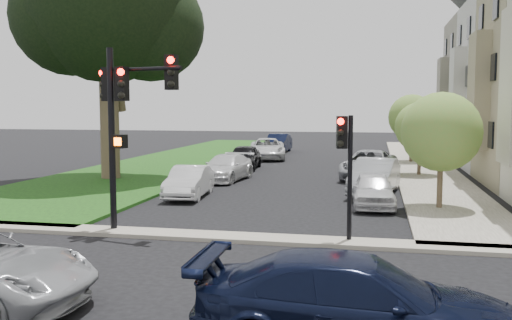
% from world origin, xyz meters
% --- Properties ---
extents(ground, '(140.00, 140.00, 0.00)m').
position_xyz_m(ground, '(0.00, 0.00, 0.00)').
color(ground, black).
rests_on(ground, ground).
extents(grass_strip, '(8.00, 44.00, 0.12)m').
position_xyz_m(grass_strip, '(-9.00, 24.00, 0.06)').
color(grass_strip, black).
rests_on(grass_strip, ground).
extents(sidewalk_right, '(3.50, 44.00, 0.12)m').
position_xyz_m(sidewalk_right, '(6.75, 24.00, 0.06)').
color(sidewalk_right, slate).
rests_on(sidewalk_right, ground).
extents(sidewalk_cross, '(60.00, 1.00, 0.12)m').
position_xyz_m(sidewalk_cross, '(0.00, 2.00, 0.06)').
color(sidewalk_cross, slate).
rests_on(sidewalk_cross, ground).
extents(house_d, '(7.70, 7.55, 15.97)m').
position_xyz_m(house_d, '(12.45, 30.50, 6.93)').
color(house_d, slate).
rests_on(house_d, ground).
extents(eucalyptus, '(9.36, 8.50, 13.26)m').
position_xyz_m(eucalyptus, '(-9.43, 13.37, 9.06)').
color(eucalyptus, brown).
rests_on(eucalyptus, ground).
extents(small_tree_a, '(2.87, 2.87, 4.30)m').
position_xyz_m(small_tree_a, '(6.20, 7.92, 2.86)').
color(small_tree_a, brown).
rests_on(small_tree_a, ground).
extents(small_tree_b, '(2.67, 2.67, 4.00)m').
position_xyz_m(small_tree_b, '(6.20, 18.11, 2.66)').
color(small_tree_b, brown).
rests_on(small_tree_b, ground).
extents(small_tree_c, '(3.04, 3.04, 4.56)m').
position_xyz_m(small_tree_c, '(6.20, 25.56, 3.04)').
color(small_tree_c, brown).
rests_on(small_tree_c, ground).
extents(traffic_signal_main, '(2.69, 0.79, 5.50)m').
position_xyz_m(traffic_signal_main, '(-3.37, 2.24, 3.79)').
color(traffic_signal_main, black).
rests_on(traffic_signal_main, ground).
extents(traffic_signal_secondary, '(0.48, 0.38, 3.54)m').
position_xyz_m(traffic_signal_secondary, '(3.10, 2.19, 2.47)').
color(traffic_signal_secondary, black).
rests_on(traffic_signal_secondary, ground).
extents(car_cross_far, '(5.17, 2.14, 1.49)m').
position_xyz_m(car_cross_far, '(3.68, -4.81, 0.75)').
color(car_cross_far, black).
rests_on(car_cross_far, ground).
extents(car_parked_0, '(1.72, 3.88, 1.30)m').
position_xyz_m(car_parked_0, '(3.84, 8.19, 0.65)').
color(car_parked_0, silver).
rests_on(car_parked_0, ground).
extents(car_parked_1, '(2.32, 4.84, 1.53)m').
position_xyz_m(car_parked_1, '(3.89, 11.37, 0.77)').
color(car_parked_1, '#999BA0').
rests_on(car_parked_1, ground).
extents(car_parked_2, '(3.17, 5.64, 1.49)m').
position_xyz_m(car_parked_2, '(3.60, 16.59, 0.74)').
color(car_parked_2, '#999BA0').
rests_on(car_parked_2, ground).
extents(car_parked_5, '(1.71, 4.05, 1.30)m').
position_xyz_m(car_parked_5, '(-3.67, 8.92, 0.65)').
color(car_parked_5, silver).
rests_on(car_parked_5, ground).
extents(car_parked_6, '(2.32, 4.73, 1.32)m').
position_xyz_m(car_parked_6, '(-3.55, 14.40, 0.66)').
color(car_parked_6, silver).
rests_on(car_parked_6, ground).
extents(car_parked_7, '(2.02, 4.38, 1.46)m').
position_xyz_m(car_parked_7, '(-3.85, 19.82, 0.73)').
color(car_parked_7, black).
rests_on(car_parked_7, ground).
extents(car_parked_8, '(3.42, 5.73, 1.49)m').
position_xyz_m(car_parked_8, '(-3.68, 26.34, 0.75)').
color(car_parked_8, silver).
rests_on(car_parked_8, ground).
extents(car_parked_9, '(1.69, 4.59, 1.50)m').
position_xyz_m(car_parked_9, '(-3.92, 32.47, 0.75)').
color(car_parked_9, black).
rests_on(car_parked_9, ground).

